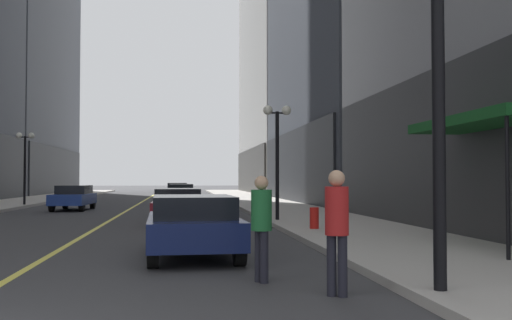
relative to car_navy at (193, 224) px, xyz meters
name	(u,v)px	position (x,y,z in m)	size (l,w,h in m)	color
ground_plane	(139,203)	(-3.10, 27.53, -0.72)	(200.00, 200.00, 0.00)	#38383A
sidewalk_left	(12,203)	(-11.35, 27.53, -0.64)	(4.50, 78.00, 0.15)	#ADA8A0
sidewalk_right	(260,202)	(5.15, 27.53, -0.64)	(4.50, 78.00, 0.15)	#ADA8A0
lane_centre_stripe	(139,203)	(-3.10, 27.53, -0.72)	(0.16, 70.00, 0.01)	#E5D64C
storefront_awning_right	(481,122)	(6.59, -0.01, 2.27)	(1.60, 4.77, 3.12)	#144C1E
car_navy	(193,224)	(0.00, 0.00, 0.00)	(2.03, 4.28, 1.32)	#141E4C
car_maroon	(178,205)	(-0.37, 9.12, 0.00)	(1.87, 4.34, 1.32)	maroon
car_blue	(74,197)	(-5.98, 19.43, 0.00)	(1.88, 4.21, 1.32)	navy
car_green	(181,193)	(-0.30, 26.59, 0.00)	(1.80, 4.46, 1.32)	#196038
car_silver	(177,190)	(-0.65, 36.69, 0.00)	(1.83, 4.27, 1.32)	#B7B7BC
pedestrian_in_red_jacket	(337,222)	(1.97, -4.42, 0.34)	(0.46, 0.46, 1.81)	black
pedestrian_in_green_parka	(261,220)	(1.05, -3.17, 0.29)	(0.45, 0.45, 1.73)	black
traffic_light_near_right	(365,29)	(2.25, -4.91, 3.02)	(3.43, 0.35, 5.65)	black
street_lamp_left_far	(25,152)	(-9.50, 23.29, 2.54)	(1.06, 0.36, 4.43)	black
street_lamp_right_mid	(277,137)	(3.30, 8.87, 2.54)	(1.06, 0.36, 4.43)	black
fire_hydrant_right	(314,220)	(3.80, 4.93, -0.32)	(0.28, 0.28, 0.80)	red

